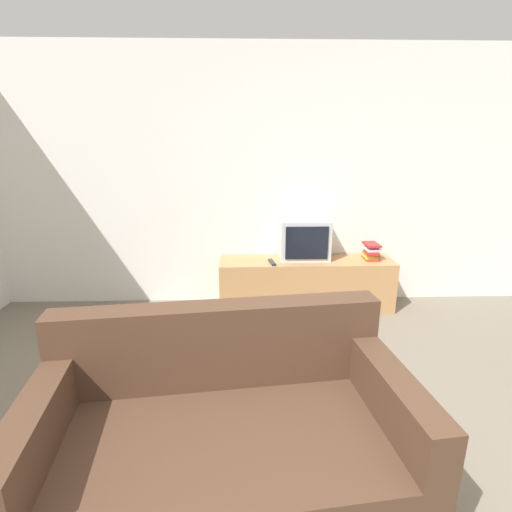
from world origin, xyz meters
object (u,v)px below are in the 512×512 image
object	(u,v)px
television	(305,239)
remote_on_stand	(272,262)
tv_stand	(306,284)
couch	(225,452)
book_stack	(371,251)

from	to	relation	value
television	remote_on_stand	xyz separation A→B (m)	(-0.34, -0.16, -0.19)
tv_stand	remote_on_stand	bearing A→B (deg)	-164.86
tv_stand	couch	distance (m)	2.47
television	remote_on_stand	distance (m)	0.42
remote_on_stand	couch	bearing A→B (deg)	-99.56
remote_on_stand	tv_stand	bearing A→B (deg)	15.14
tv_stand	couch	size ratio (longest dim) A/B	1.01
book_stack	remote_on_stand	xyz separation A→B (m)	(-1.03, -0.11, -0.07)
television	book_stack	xyz separation A→B (m)	(0.69, -0.04, -0.12)
television	book_stack	world-z (taller)	television
couch	tv_stand	bearing A→B (deg)	65.90
tv_stand	couch	world-z (taller)	couch
couch	remote_on_stand	size ratio (longest dim) A/B	9.23
couch	book_stack	distance (m)	2.77
television	tv_stand	bearing A→B (deg)	-70.73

